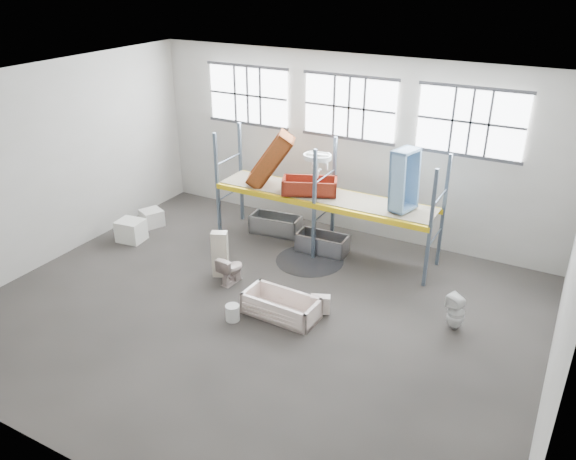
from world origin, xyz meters
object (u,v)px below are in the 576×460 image
Objects in this scene: bathtub_beige at (281,306)px; cistern_tall at (220,254)px; rust_tub_flat at (310,186)px; steel_tub_right at (322,243)px; carton_near at (131,230)px; toilet_beige at (231,269)px; blue_tub_upright at (404,180)px; bucket at (233,313)px; steel_tub_left at (276,224)px; toilet_white at (456,312)px.

cistern_tall is at bearing 161.87° from bathtub_beige.
cistern_tall is 2.97m from rust_tub_flat.
carton_near is at bearing -158.66° from steel_tub_right.
toilet_beige is 0.53× the size of steel_tub_right.
rust_tub_flat is 5.22m from carton_near.
blue_tub_upright reaches higher than bucket.
steel_tub_left is (-0.43, 2.96, -0.10)m from toilet_beige.
toilet_white reaches higher than bathtub_beige.
cistern_tall is 4.85m from blue_tub_upright.
cistern_tall is (-2.19, 0.83, 0.35)m from bathtub_beige.
bathtub_beige is 2.37× the size of carton_near.
carton_near is at bearing 157.75° from bucket.
cistern_tall is at bearing -15.16° from toilet_beige.
steel_tub_left is at bearing 66.70° from cistern_tall.
bathtub_beige is 3.76m from toilet_white.
carton_near is at bearing -156.68° from rust_tub_flat.
rust_tub_flat is at bearing 177.25° from steel_tub_right.
cistern_tall is at bearing -125.08° from steel_tub_right.
bathtub_beige is at bearing -44.38° from cistern_tall.
steel_tub_right is (1.67, 2.38, -0.35)m from cistern_tall.
bucket is (1.34, -1.49, -0.42)m from cistern_tall.
blue_tub_upright reaches higher than steel_tub_left.
rust_tub_flat reaches higher than bathtub_beige.
steel_tub_left is 4.32m from blue_tub_upright.
carton_near is (-3.76, 0.58, -0.06)m from toilet_beige.
cistern_tall is 3.38m from carton_near.
rust_tub_flat is at bearing 38.91° from cistern_tall.
blue_tub_upright is at bearing 67.86° from bathtub_beige.
bucket is (-2.39, -4.01, -2.21)m from blue_tub_upright.
toilet_white reaches higher than steel_tub_left.
toilet_white is 0.57× the size of steel_tub_left.
blue_tub_upright is (2.06, 0.13, 2.14)m from steel_tub_right.
bathtub_beige is at bearing 37.92° from bucket.
steel_tub_right is at bearing -176.37° from blue_tub_upright.
toilet_beige is at bearing -116.27° from steel_tub_right.
cistern_tall is 0.87× the size of steel_tub_right.
bathtub_beige is at bearing -80.81° from steel_tub_right.
blue_tub_upright reaches higher than toilet_beige.
bucket is at bearing -22.25° from carton_near.
steel_tub_right is 2.98m from blue_tub_upright.
bathtub_beige is 3.72m from rust_tub_flat.
rust_tub_flat is 2.55m from blue_tub_upright.
toilet_beige is 1.63m from bucket.
carton_near is at bearing -163.55° from blue_tub_upright.
carton_near is at bearing 169.87° from bathtub_beige.
cistern_tall reaches higher than toilet_white.
blue_tub_upright is 5.16m from bucket.
cistern_tall reaches higher than steel_tub_left.
steel_tub_left reaches higher than bucket.
blue_tub_upright is 2.15× the size of carton_near.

